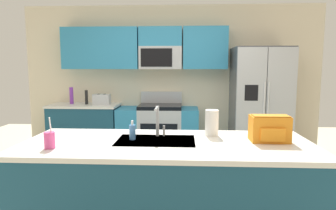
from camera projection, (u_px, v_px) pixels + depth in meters
name	position (u px, v px, depth m)	size (l,w,h in m)	color
ground_plane	(163.00, 204.00, 3.36)	(9.00, 9.00, 0.00)	beige
kitchen_wall_unit	(163.00, 71.00, 5.24)	(5.20, 0.43, 2.60)	beige
back_counter	(85.00, 130.00, 5.16)	(1.17, 0.63, 0.90)	navy
range_oven	(158.00, 131.00, 5.10)	(1.36, 0.61, 1.10)	#B7BABF
refrigerator	(260.00, 104.00, 4.87)	(0.90, 0.76, 1.85)	#4C4F54
island_counter	(167.00, 192.00, 2.59)	(2.47, 0.99, 0.90)	navy
toaster	(102.00, 99.00, 5.03)	(0.28, 0.16, 0.18)	#B7BABF
pepper_mill	(86.00, 97.00, 5.09)	(0.05, 0.05, 0.24)	black
bottle_purple	(71.00, 96.00, 5.15)	(0.07, 0.07, 0.29)	purple
sink_faucet	(158.00, 119.00, 2.71)	(0.08, 0.21, 0.28)	#B7BABF
drink_cup_pink	(50.00, 140.00, 2.33)	(0.08, 0.08, 0.25)	#EA4C93
soap_dispenser	(132.00, 132.00, 2.61)	(0.06, 0.06, 0.17)	#4C8CD8
paper_towel_roll	(212.00, 123.00, 2.76)	(0.12, 0.12, 0.24)	white
backpack	(270.00, 128.00, 2.54)	(0.32, 0.22, 0.23)	orange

